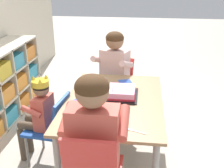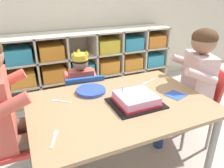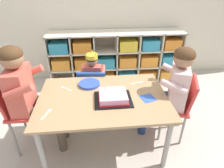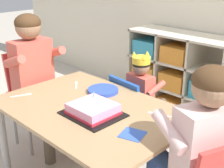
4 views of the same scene
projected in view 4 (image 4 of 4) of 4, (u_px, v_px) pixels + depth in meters
activity_table at (91, 117)px, 1.96m from camera, size 1.18×0.81×0.59m
classroom_chair_blue at (134, 109)px, 2.43m from camera, size 0.37×0.37×0.63m
child_with_crown at (144, 89)px, 2.44m from camera, size 0.31×0.31×0.81m
classroom_chair_adult_side at (31, 88)px, 2.51m from camera, size 0.32×0.34×0.77m
adult_helper_seated at (36, 68)px, 2.36m from camera, size 0.44×0.41×1.08m
guest_at_table_side at (198, 138)px, 1.54m from camera, size 0.49×0.47×1.01m
birthday_cake_on_tray at (93, 110)px, 1.83m from camera, size 0.33×0.28×0.11m
paper_plate_stack at (103, 90)px, 2.16m from camera, size 0.21×0.21×0.02m
paper_napkin_square at (133, 134)px, 1.63m from camera, size 0.15×0.15×0.00m
fork_beside_plate_stack at (76, 85)px, 2.29m from camera, size 0.12×0.10×0.00m
fork_scattered_mid_table at (23, 95)px, 2.11m from camera, size 0.06×0.13×0.00m
fork_near_child_seat at (158, 114)px, 1.84m from camera, size 0.14×0.06×0.00m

